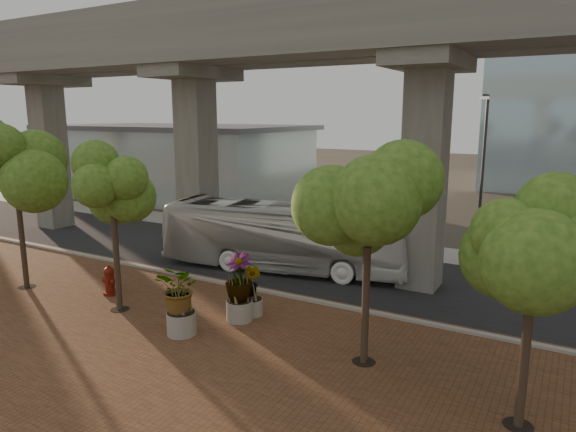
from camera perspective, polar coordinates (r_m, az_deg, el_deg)
The scene contains 18 objects.
ground at distance 23.40m, azimuth -1.45°, elevation -6.85°, with size 160.00×160.00×0.00m, color #393329.
brick_plaza at distance 17.53m, azimuth -15.52°, elevation -13.61°, with size 70.00×13.00×0.06m, color brown.
asphalt_road at distance 25.05m, azimuth 0.94°, elevation -5.57°, with size 90.00×8.00×0.04m, color black.
curb_strip at distance 21.78m, azimuth -4.20°, elevation -8.06°, with size 70.00×0.25×0.16m, color #9E9C93.
far_sidewalk at distance 29.81m, azimuth 6.05°, elevation -2.86°, with size 90.00×3.00×0.06m, color #9E9C93.
transit_viaduct at distance 23.97m, azimuth 0.99°, elevation 11.29°, with size 72.00×5.60×12.40m.
station_pavilion at distance 47.30m, azimuth -12.28°, elevation 6.11°, with size 23.00×13.00×6.30m.
transit_bus at distance 24.11m, azimuth -0.37°, elevation -2.25°, with size 2.77×11.79×3.29m, color silver.
fire_hydrant at distance 22.16m, azimuth -19.21°, elevation -6.78°, with size 0.62×0.56×1.24m.
planter_front at distance 17.42m, azimuth -11.89°, elevation -8.31°, with size 2.18×2.18×2.40m.
planter_right at distance 18.23m, azimuth -5.48°, elevation -7.14°, with size 2.29×2.29×2.44m.
planter_left at distance 18.75m, azimuth -4.09°, elevation -7.57°, with size 1.76×1.76×1.94m.
street_tree_far_west at distance 23.66m, azimuth -28.13°, elevation 5.02°, with size 4.06×4.06×7.06m.
street_tree_near_west at distance 19.48m, azimuth -18.99°, elevation 2.90°, with size 3.59×3.59×6.25m.
street_tree_near_east at distance 14.49m, azimuth 8.94°, elevation 0.86°, with size 3.89×3.89×6.43m.
street_tree_far_east at distance 12.52m, azimuth 25.80°, elevation -3.05°, with size 3.51×3.51×5.99m.
streetlamp_west at distance 34.88m, azimuth -11.15°, elevation 7.17°, with size 0.42×1.22×8.41m.
streetlamp_east at distance 26.84m, azimuth 20.80°, elevation 5.15°, with size 0.40×1.18×8.14m.
Camera 1 is at (11.55, -19.01, 7.29)m, focal length 32.00 mm.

